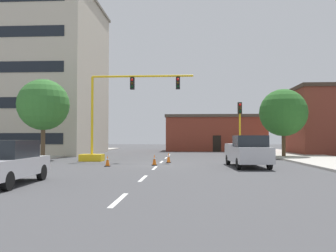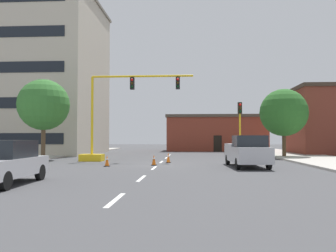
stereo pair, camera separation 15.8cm
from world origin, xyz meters
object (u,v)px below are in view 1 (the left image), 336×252
Objects in this scene: traffic_light_pole_right at (240,118)px; tree_right_mid at (283,113)px; traffic_cone_roadside_a at (108,161)px; pickup_truck_silver at (247,152)px; sedan_silver_near_left at (6,162)px; traffic_signal_gantry at (106,133)px; traffic_cone_roadside_c at (154,160)px; traffic_cone_roadside_b at (169,158)px; tree_left_near at (43,105)px.

tree_right_mid is (4.76, 4.48, 0.72)m from traffic_light_pole_right.
tree_right_mid is 18.60m from traffic_cone_roadside_a.
tree_right_mid is at bearing 64.75° from pickup_truck_silver.
sedan_silver_near_left reaches higher than traffic_cone_roadside_a.
traffic_light_pole_right is (10.80, 1.78, 1.29)m from traffic_signal_gantry.
traffic_cone_roadside_c is (-11.31, -10.25, -3.89)m from tree_right_mid.
sedan_silver_near_left is 6.26× the size of traffic_cone_roadside_a.
traffic_light_pole_right is 12.12m from traffic_cone_roadside_a.
sedan_silver_near_left is 6.25× the size of traffic_cone_roadside_c.
traffic_cone_roadside_c is (-6.56, -5.78, -3.17)m from traffic_light_pole_right.
pickup_truck_silver is 7.53× the size of traffic_cone_roadside_c.
traffic_signal_gantry is 5.60m from traffic_cone_roadside_b.
traffic_cone_roadside_a is (6.98, -6.33, -4.28)m from tree_left_near.
traffic_signal_gantry is 6.29m from tree_left_near.
traffic_cone_roadside_a is at bearing 77.99° from sedan_silver_near_left.
tree_left_near is 10.35m from traffic_cone_roadside_a.
traffic_cone_roadside_c is (9.92, -5.28, -4.28)m from tree_left_near.
traffic_signal_gantry reaches higher than sedan_silver_near_left.
pickup_truck_silver is at bearing 0.21° from traffic_cone_roadside_a.
traffic_cone_roadside_b is (5.66, 12.51, -0.51)m from sedan_silver_near_left.
traffic_cone_roadside_b is 1.06× the size of traffic_cone_roadside_c.
traffic_cone_roadside_a is (-14.25, -11.31, -3.89)m from tree_right_mid.
traffic_signal_gantry reaches higher than pickup_truck_silver.
traffic_cone_roadside_a is 5.15m from traffic_cone_roadside_b.
tree_right_mid is 8.40× the size of traffic_cone_roadside_b.
traffic_light_pole_right is at bearing 29.92° from traffic_cone_roadside_b.
sedan_silver_near_left is (-11.41, -15.81, -2.64)m from traffic_light_pole_right.
traffic_cone_roadside_c is (-6.00, 1.02, -0.62)m from pickup_truck_silver.
pickup_truck_silver is at bearing -21.58° from tree_left_near.
pickup_truck_silver is (-5.32, -11.27, -3.27)m from tree_right_mid.
traffic_light_pole_right is at bearing 85.29° from pickup_truck_silver.
tree_left_near is 12.02m from traffic_cone_roadside_c.
traffic_cone_roadside_c is at bearing 64.22° from sedan_silver_near_left.
traffic_signal_gantry is 14.11m from sedan_silver_near_left.
pickup_truck_silver is (15.92, -6.30, -3.66)m from tree_left_near.
tree_right_mid is 0.96× the size of tree_left_near.
traffic_signal_gantry is 12.32× the size of traffic_cone_roadside_a.
tree_right_mid is 26.16m from sedan_silver_near_left.
traffic_cone_roadside_b is at bearing 146.03° from pickup_truck_silver.
pickup_truck_silver is (-0.56, -6.80, -2.55)m from traffic_light_pole_right.
tree_left_near is (-21.23, -4.98, 0.39)m from tree_right_mid.
tree_left_near is at bearing 165.36° from traffic_cone_roadside_b.
traffic_cone_roadside_c reaches higher than traffic_cone_roadside_a.
traffic_light_pole_right reaches higher than traffic_cone_roadside_c.
tree_right_mid is 1.18× the size of pickup_truck_silver.
traffic_light_pole_right is 6.57m from tree_right_mid.
traffic_cone_roadside_a is (1.31, -5.05, -1.88)m from traffic_signal_gantry.
traffic_cone_roadside_a is at bearing -144.27° from traffic_light_pole_right.
traffic_cone_roadside_b is 2.60m from traffic_cone_roadside_c.
sedan_silver_near_left is (-16.16, -20.29, -3.36)m from tree_right_mid.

